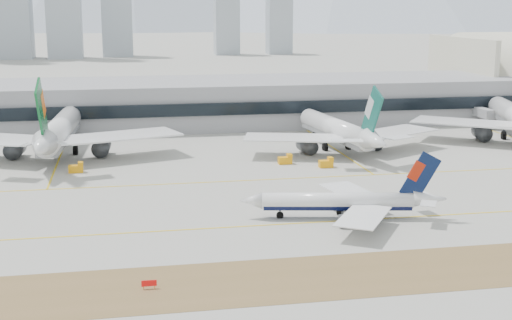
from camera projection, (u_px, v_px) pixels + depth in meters
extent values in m
plane|color=#A5A39A|center=(247.00, 218.00, 137.48)|extent=(3000.00, 3000.00, 0.00)
cube|color=brown|center=(284.00, 279.00, 106.74)|extent=(360.00, 18.00, 0.06)
cube|color=yellow|center=(252.00, 226.00, 132.67)|extent=(360.00, 0.45, 0.04)
cube|color=yellow|center=(225.00, 181.00, 166.29)|extent=(360.00, 0.45, 0.04)
cylinder|color=white|center=(337.00, 201.00, 136.88)|extent=(29.06, 8.58, 3.17)
cube|color=black|center=(337.00, 205.00, 137.07)|extent=(28.40, 8.01, 1.43)
cone|color=white|center=(251.00, 201.00, 136.95)|extent=(4.95, 3.95, 3.17)
cone|color=white|center=(430.00, 199.00, 136.73)|extent=(6.92, 4.33, 3.17)
cube|color=white|center=(351.00, 191.00, 145.56)|extent=(10.04, 16.71, 0.19)
cube|color=white|center=(419.00, 192.00, 140.71)|extent=(3.35, 4.75, 0.13)
cylinder|color=#3F4247|center=(344.00, 204.00, 143.07)|extent=(5.19, 3.25, 2.38)
cube|color=#3F4247|center=(344.00, 199.00, 142.87)|extent=(2.02, 0.61, 1.11)
cube|color=white|center=(363.00, 216.00, 128.38)|extent=(14.50, 17.01, 0.19)
cube|color=white|center=(428.00, 203.00, 132.66)|extent=(4.61, 5.25, 0.13)
cylinder|color=#3F4247|center=(352.00, 221.00, 131.62)|extent=(5.19, 3.25, 2.38)
cube|color=#3F4247|center=(352.00, 216.00, 131.42)|extent=(2.02, 0.61, 1.11)
cube|color=#0A183F|center=(420.00, 176.00, 135.80)|extent=(7.74, 1.76, 9.93)
cube|color=#B4210C|center=(416.00, 171.00, 135.58)|extent=(3.54, 1.01, 4.25)
cylinder|color=#3F4247|center=(280.00, 213.00, 137.46)|extent=(0.38, 0.38, 1.90)
cylinder|color=black|center=(280.00, 215.00, 137.55)|extent=(1.51, 0.81, 1.43)
cylinder|color=#3F4247|center=(342.00, 216.00, 135.40)|extent=(0.38, 0.38, 1.90)
cylinder|color=black|center=(342.00, 218.00, 135.49)|extent=(1.51, 0.81, 1.43)
cylinder|color=#3F4247|center=(340.00, 210.00, 139.43)|extent=(0.38, 0.38, 1.90)
cylinder|color=black|center=(340.00, 212.00, 139.51)|extent=(1.51, 0.81, 1.43)
cylinder|color=white|center=(60.00, 129.00, 195.93)|extent=(9.33, 48.37, 6.36)
cube|color=slate|center=(60.00, 135.00, 196.30)|extent=(8.32, 47.35, 2.86)
cone|color=white|center=(72.00, 114.00, 222.80)|extent=(6.80, 7.72, 6.36)
cone|color=white|center=(41.00, 147.00, 167.27)|extent=(7.01, 11.06, 6.36)
cube|color=white|center=(121.00, 136.00, 191.35)|extent=(33.38, 22.92, 0.38)
cube|color=white|center=(78.00, 142.00, 170.11)|extent=(9.79, 6.74, 0.25)
cylinder|color=#3F4247|center=(101.00, 147.00, 194.49)|extent=(5.26, 8.29, 4.77)
cube|color=#3F4247|center=(101.00, 140.00, 194.08)|extent=(0.68, 3.36, 2.23)
cube|color=white|center=(7.00, 144.00, 168.11)|extent=(10.00, 7.62, 0.25)
cylinder|color=#3F4247|center=(15.00, 149.00, 191.73)|extent=(5.26, 8.29, 4.77)
cube|color=#3F4247|center=(14.00, 142.00, 191.32)|extent=(0.68, 3.36, 2.23)
cube|color=#0C5526|center=(42.00, 113.00, 168.91)|extent=(1.40, 13.30, 17.05)
cube|color=#EB5B0D|center=(42.00, 104.00, 169.81)|extent=(1.07, 6.03, 7.30)
cylinder|color=#3F4247|center=(69.00, 135.00, 214.72)|extent=(0.76, 0.76, 3.81)
cylinder|color=black|center=(69.00, 138.00, 214.89)|extent=(1.29, 2.92, 2.86)
cylinder|color=#3F4247|center=(45.00, 148.00, 195.21)|extent=(0.76, 0.76, 3.81)
cylinder|color=black|center=(45.00, 151.00, 195.38)|extent=(1.29, 2.92, 2.86)
cylinder|color=#3F4247|center=(75.00, 148.00, 196.21)|extent=(0.76, 0.76, 3.81)
cylinder|color=black|center=(75.00, 151.00, 196.37)|extent=(1.29, 2.92, 2.86)
cylinder|color=white|center=(336.00, 128.00, 202.69)|extent=(10.27, 42.11, 5.52)
cube|color=slate|center=(335.00, 133.00, 203.02)|extent=(9.35, 41.19, 2.49)
cone|color=white|center=(305.00, 116.00, 225.16)|extent=(6.22, 6.97, 5.52)
cone|color=white|center=(376.00, 142.00, 178.73)|extent=(6.55, 9.85, 5.52)
cube|color=white|center=(393.00, 132.00, 201.46)|extent=(29.09, 23.35, 0.33)
cube|color=white|center=(399.00, 137.00, 182.34)|extent=(8.72, 6.91, 0.22)
cylinder|color=#3F4247|center=(372.00, 142.00, 203.24)|extent=(4.91, 7.39, 4.14)
cube|color=#3F4247|center=(372.00, 136.00, 202.89)|extent=(0.74, 2.93, 1.93)
cube|color=white|center=(294.00, 138.00, 192.83)|extent=(28.79, 18.76, 0.33)
cube|color=white|center=(347.00, 140.00, 178.19)|extent=(8.38, 5.51, 0.22)
cylinder|color=#3F4247|center=(307.00, 146.00, 197.49)|extent=(4.91, 7.39, 4.14)
cube|color=#3F4247|center=(307.00, 140.00, 197.14)|extent=(0.74, 2.93, 1.93)
cube|color=#14584E|center=(372.00, 114.00, 180.05)|extent=(1.82, 11.53, 14.81)
cube|color=silver|center=(370.00, 107.00, 180.79)|extent=(1.20, 5.24, 6.34)
cylinder|color=#3F4247|center=(314.00, 134.00, 218.44)|extent=(0.66, 0.66, 3.31)
cylinder|color=black|center=(314.00, 136.00, 218.59)|extent=(1.24, 2.58, 2.49)
cylinder|color=#3F4247|center=(325.00, 145.00, 201.51)|extent=(0.66, 0.66, 3.31)
cylinder|color=black|center=(325.00, 147.00, 201.65)|extent=(1.24, 2.58, 2.49)
cylinder|color=#3F4247|center=(348.00, 143.00, 203.59)|extent=(0.66, 0.66, 3.31)
cylinder|color=black|center=(348.00, 146.00, 203.73)|extent=(1.24, 2.58, 2.49)
cone|color=white|center=(495.00, 104.00, 245.53)|extent=(8.00, 8.70, 6.33)
cube|color=white|center=(466.00, 122.00, 213.21)|extent=(32.68, 29.39, 0.38)
cylinder|color=#3F4247|center=(482.00, 132.00, 216.62)|extent=(6.64, 8.93, 4.75)
cube|color=#3F4247|center=(482.00, 126.00, 216.22)|extent=(1.31, 3.34, 2.22)
cylinder|color=#3F4247|center=(501.00, 123.00, 237.44)|extent=(0.76, 0.76, 3.80)
cylinder|color=black|center=(501.00, 125.00, 237.61)|extent=(1.80, 3.04, 2.85)
cylinder|color=#3F4247|center=(504.00, 133.00, 218.70)|extent=(0.76, 0.76, 3.80)
cylinder|color=black|center=(504.00, 136.00, 218.87)|extent=(1.80, 3.04, 2.85)
cube|color=gray|center=(190.00, 102.00, 246.35)|extent=(280.00, 42.00, 15.00)
cube|color=black|center=(196.00, 110.00, 225.61)|extent=(280.00, 1.20, 4.00)
cube|color=beige|center=(460.00, 73.00, 284.03)|extent=(2.00, 57.00, 27.90)
cube|color=red|center=(149.00, 283.00, 102.94)|extent=(2.20, 0.15, 0.90)
cylinder|color=orange|center=(144.00, 288.00, 102.93)|extent=(0.10, 0.10, 0.50)
cylinder|color=orange|center=(155.00, 287.00, 103.22)|extent=(0.10, 0.10, 0.50)
cube|color=orange|center=(326.00, 164.00, 180.79)|extent=(3.50, 2.00, 1.80)
cube|color=orange|center=(330.00, 159.00, 180.75)|extent=(1.20, 1.80, 1.00)
cylinder|color=black|center=(322.00, 167.00, 179.92)|extent=(0.70, 0.30, 0.70)
cylinder|color=black|center=(320.00, 165.00, 181.45)|extent=(0.70, 0.30, 0.70)
cylinder|color=black|center=(331.00, 166.00, 180.35)|extent=(0.70, 0.30, 0.70)
cylinder|color=black|center=(329.00, 165.00, 181.89)|extent=(0.70, 0.30, 0.70)
cube|color=orange|center=(76.00, 169.00, 175.19)|extent=(3.50, 2.00, 1.80)
cube|color=orange|center=(81.00, 164.00, 175.16)|extent=(1.20, 1.80, 1.00)
cylinder|color=black|center=(71.00, 172.00, 174.32)|extent=(0.70, 0.30, 0.70)
cylinder|color=black|center=(71.00, 171.00, 175.86)|extent=(0.70, 0.30, 0.70)
cylinder|color=black|center=(81.00, 172.00, 174.76)|extent=(0.70, 0.30, 0.70)
cylinder|color=black|center=(81.00, 170.00, 176.30)|extent=(0.70, 0.30, 0.70)
cube|color=orange|center=(285.00, 160.00, 184.74)|extent=(3.50, 2.00, 1.80)
cube|color=orange|center=(289.00, 156.00, 184.70)|extent=(1.20, 1.80, 1.00)
cylinder|color=black|center=(281.00, 163.00, 183.87)|extent=(0.70, 0.30, 0.70)
cylinder|color=black|center=(280.00, 162.00, 185.41)|extent=(0.70, 0.30, 0.70)
cylinder|color=black|center=(290.00, 163.00, 184.30)|extent=(0.70, 0.30, 0.70)
cylinder|color=black|center=(289.00, 162.00, 185.84)|extent=(0.70, 0.30, 0.70)
cube|color=#949FA9|center=(10.00, 6.00, 547.09)|extent=(30.00, 27.00, 80.00)
cube|color=#949FA9|center=(117.00, 12.00, 572.20)|extent=(24.00, 21.60, 70.00)
cube|color=#949FA9|center=(227.00, 21.00, 594.84)|extent=(20.00, 18.00, 55.00)
cube|color=#949FA9|center=(279.00, 25.00, 603.70)|extent=(20.00, 18.00, 48.00)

